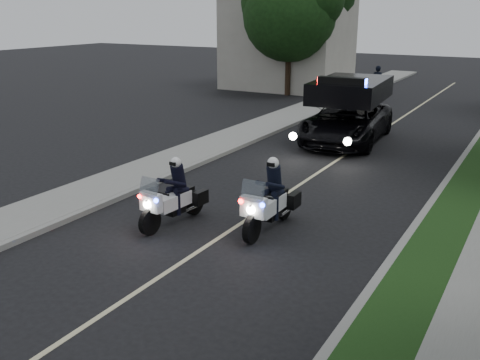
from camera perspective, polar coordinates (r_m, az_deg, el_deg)
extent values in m
plane|color=black|center=(13.18, -3.72, -7.02)|extent=(120.00, 120.00, 0.00)
cube|color=gray|center=(20.84, 21.60, 1.23)|extent=(0.20, 60.00, 0.15)
cube|color=#193814|center=(20.76, 23.50, 0.96)|extent=(1.20, 60.00, 0.16)
cube|color=gray|center=(23.32, 1.36, 4.09)|extent=(0.20, 60.00, 0.15)
cube|color=gray|center=(23.85, -0.97, 4.40)|extent=(2.00, 60.00, 0.16)
cube|color=#A8A396|center=(39.70, 5.02, 14.53)|extent=(8.00, 6.00, 7.00)
cube|color=#BFB78C|center=(21.75, 10.91, 2.60)|extent=(0.12, 50.00, 0.01)
imported|color=black|center=(23.96, 10.92, 3.96)|extent=(3.44, 6.52, 3.06)
imported|color=black|center=(35.58, 13.94, 8.09)|extent=(0.60, 1.55, 0.80)
imported|color=black|center=(35.58, 13.94, 8.09)|extent=(0.71, 0.49, 1.90)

